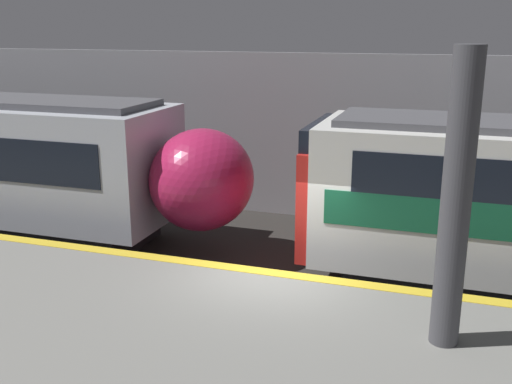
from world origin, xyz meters
TOP-DOWN VIEW (x-y plane):
  - ground_plane at (0.00, 0.00)m, footprint 120.00×120.00m
  - platform at (0.00, -2.46)m, footprint 40.00×4.92m
  - station_rear_barrier at (0.00, 6.80)m, footprint 50.00×0.15m
  - support_pillar_near at (3.07, -1.74)m, footprint 0.41×0.41m

SIDE VIEW (x-z plane):
  - ground_plane at x=0.00m, z-range 0.00..0.00m
  - platform at x=0.00m, z-range 0.00..1.12m
  - station_rear_barrier at x=0.00m, z-range 0.00..4.75m
  - support_pillar_near at x=3.07m, z-range 1.12..5.26m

